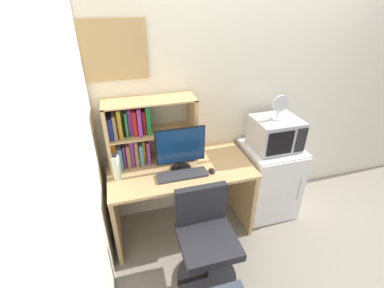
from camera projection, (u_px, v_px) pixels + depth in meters
wall_back at (290, 89)px, 2.87m from camera, size 6.40×0.04×2.60m
wall_left at (69, 265)px, 1.04m from camera, size 0.04×4.40×2.60m
desk at (181, 187)px, 2.65m from camera, size 1.33×0.67×0.78m
hutch_bookshelf at (138, 132)px, 2.47m from camera, size 0.81×0.28×0.62m
monitor at (181, 148)px, 2.39m from camera, size 0.45×0.18×0.42m
keyboard at (182, 175)px, 2.40m from camera, size 0.45×0.14×0.02m
computer_mouse at (212, 171)px, 2.45m from camera, size 0.06×0.08×0.03m
water_bottle at (116, 167)px, 2.32m from camera, size 0.07×0.07×0.25m
mini_fridge at (268, 179)px, 2.98m from camera, size 0.56×0.57×0.81m
microwave at (275, 133)px, 2.70m from camera, size 0.44×0.39×0.31m
desk_fan at (280, 106)px, 2.55m from camera, size 0.16×0.11×0.24m
desk_chair at (206, 244)px, 2.25m from camera, size 0.52×0.52×0.86m
wall_corkboard at (112, 51)px, 2.19m from camera, size 0.56×0.02×0.48m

